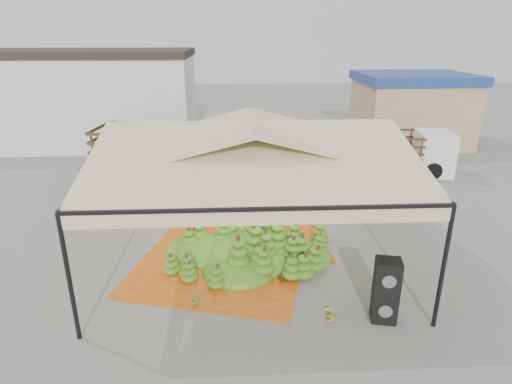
{
  "coord_description": "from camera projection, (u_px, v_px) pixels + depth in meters",
  "views": [
    {
      "loc": [
        -0.51,
        -11.9,
        6.35
      ],
      "look_at": [
        0.2,
        1.5,
        1.3
      ],
      "focal_mm": 30.0,
      "sensor_mm": 36.0,
      "label": 1
    }
  ],
  "objects": [
    {
      "name": "hand_yellow_b",
      "position": [
        327.0,
        311.0,
        10.22
      ],
      "size": [
        0.49,
        0.48,
        0.17
      ],
      "primitive_type": "ellipsoid",
      "rotation": [
        0.0,
        0.0,
        0.59
      ],
      "color": "gold",
      "rests_on": "ground"
    },
    {
      "name": "hanging_bunches",
      "position": [
        273.0,
        177.0,
        11.66
      ],
      "size": [
        4.74,
        0.24,
        0.2
      ],
      "color": "#487618",
      "rests_on": "ground"
    },
    {
      "name": "banana_heap",
      "position": [
        251.0,
        239.0,
        12.73
      ],
      "size": [
        5.34,
        4.42,
        1.12
      ],
      "primitive_type": "ellipsoid",
      "rotation": [
        0.0,
        0.0,
        -0.02
      ],
      "color": "#45811A",
      "rests_on": "ground"
    },
    {
      "name": "truck_right",
      "position": [
        393.0,
        147.0,
        20.17
      ],
      "size": [
        6.02,
        2.82,
        1.99
      ],
      "rotation": [
        0.0,
        0.0,
        -0.15
      ],
      "color": "#462C17",
      "rests_on": "ground"
    },
    {
      "name": "hand_yellow_a",
      "position": [
        327.0,
        317.0,
        9.97
      ],
      "size": [
        0.46,
        0.39,
        0.19
      ],
      "primitive_type": "ellipsoid",
      "rotation": [
        0.0,
        0.0,
        -0.13
      ],
      "color": "gold",
      "rests_on": "ground"
    },
    {
      "name": "hand_green",
      "position": [
        191.0,
        300.0,
        10.58
      ],
      "size": [
        0.49,
        0.41,
        0.22
      ],
      "primitive_type": "ellipsoid",
      "rotation": [
        0.0,
        0.0,
        -0.03
      ],
      "color": "#3B831B",
      "rests_on": "ground"
    },
    {
      "name": "banana_leaves",
      "position": [
        196.0,
        234.0,
        14.32
      ],
      "size": [
        0.96,
        1.36,
        3.7
      ],
      "primitive_type": null,
      "color": "#207920",
      "rests_on": "ground"
    },
    {
      "name": "building_tan",
      "position": [
        411.0,
        109.0,
        25.3
      ],
      "size": [
        6.3,
        5.3,
        4.1
      ],
      "color": "tan",
      "rests_on": "ground"
    },
    {
      "name": "hand_red_a",
      "position": [
        278.0,
        278.0,
        11.57
      ],
      "size": [
        0.47,
        0.39,
        0.2
      ],
      "primitive_type": "ellipsoid",
      "rotation": [
        0.0,
        0.0,
        0.07
      ],
      "color": "#5F2B15",
      "rests_on": "ground"
    },
    {
      "name": "canopy_tent",
      "position": [
        252.0,
        145.0,
        12.22
      ],
      "size": [
        8.1,
        8.1,
        4.0
      ],
      "color": "black",
      "rests_on": "ground"
    },
    {
      "name": "speaker_stack",
      "position": [
        386.0,
        291.0,
        9.79
      ],
      "size": [
        0.65,
        0.6,
        1.57
      ],
      "rotation": [
        0.0,
        0.0,
        -0.2
      ],
      "color": "black",
      "rests_on": "ground"
    },
    {
      "name": "tarp_left",
      "position": [
        219.0,
        265.0,
        12.39
      ],
      "size": [
        5.68,
        5.52,
        0.01
      ],
      "primitive_type": "cube",
      "rotation": [
        0.0,
        0.0,
        -0.26
      ],
      "color": "orange",
      "rests_on": "ground"
    },
    {
      "name": "ground",
      "position": [
        252.0,
        248.0,
        13.38
      ],
      "size": [
        90.0,
        90.0,
        0.0
      ],
      "primitive_type": "plane",
      "color": "slate",
      "rests_on": "ground"
    },
    {
      "name": "truck_left",
      "position": [
        183.0,
        147.0,
        19.18
      ],
      "size": [
        7.36,
        3.36,
        2.44
      ],
      "rotation": [
        0.0,
        0.0,
        -0.14
      ],
      "color": "#533F1B",
      "rests_on": "ground"
    },
    {
      "name": "tarp_right",
      "position": [
        258.0,
        235.0,
        14.18
      ],
      "size": [
        4.4,
        4.59,
        0.01
      ],
      "primitive_type": "cube",
      "rotation": [
        0.0,
        0.0,
        0.08
      ],
      "color": "#E55A15",
      "rests_on": "ground"
    },
    {
      "name": "building_white",
      "position": [
        71.0,
        98.0,
        25.02
      ],
      "size": [
        14.3,
        6.3,
        5.4
      ],
      "color": "silver",
      "rests_on": "ground"
    },
    {
      "name": "vendor",
      "position": [
        215.0,
        183.0,
        16.19
      ],
      "size": [
        0.82,
        0.65,
        1.96
      ],
      "primitive_type": "imported",
      "rotation": [
        0.0,
        0.0,
        3.42
      ],
      "color": "gray",
      "rests_on": "ground"
    },
    {
      "name": "hand_red_b",
      "position": [
        390.0,
        275.0,
        11.69
      ],
      "size": [
        0.61,
        0.56,
        0.22
      ],
      "primitive_type": "ellipsoid",
      "rotation": [
        0.0,
        0.0,
        0.42
      ],
      "color": "#581C14",
      "rests_on": "ground"
    }
  ]
}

